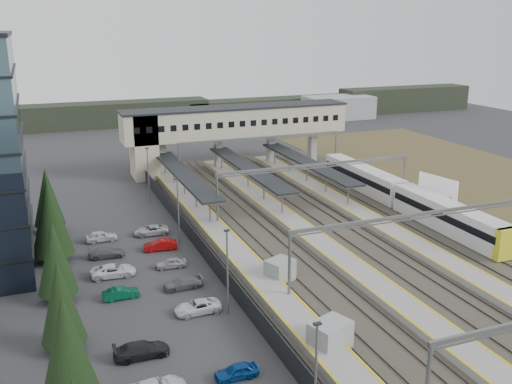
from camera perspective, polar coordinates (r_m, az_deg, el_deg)
name	(u,v)px	position (r m, az deg, el deg)	size (l,w,h in m)	color
ground	(275,267)	(61.78, 1.91, -7.47)	(220.00, 220.00, 0.00)	#2B2B2D
conifer_row	(57,270)	(52.08, -19.29, -7.39)	(4.42, 49.82, 9.50)	black
car_park	(164,312)	(52.11, -9.22, -11.77)	(10.56, 44.64, 1.28)	#B3B3B7
lampposts	(199,235)	(58.78, -5.74, -4.26)	(0.50, 53.25, 8.07)	slate
fence	(203,250)	(63.73, -5.27, -5.77)	(0.08, 90.00, 2.00)	#26282B
relay_cabin_near	(330,337)	(46.84, 7.41, -14.19)	(3.74, 3.25, 2.61)	gray
relay_cabin_far	(280,271)	(57.89, 2.41, -7.90)	(3.25, 3.04, 2.38)	gray
rail_corridor	(330,237)	(69.64, 7.39, -4.49)	(34.00, 90.00, 0.92)	#3A362E
canopies	(248,168)	(86.73, -0.81, 2.40)	(23.10, 30.00, 3.28)	black
footbridge	(222,126)	(100.00, -3.46, 6.62)	(40.40, 6.40, 11.20)	tan
gantries	(360,194)	(67.46, 10.37, -0.21)	(28.40, 62.28, 7.17)	slate
train	(402,196)	(81.62, 14.42, -0.42)	(2.85, 39.57, 3.58)	silver
billboard	(437,189)	(79.91, 17.69, 0.25)	(1.42, 6.35, 5.57)	slate
treeline_far	(221,110)	(152.92, -3.49, 8.19)	(170.00, 19.00, 7.00)	black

